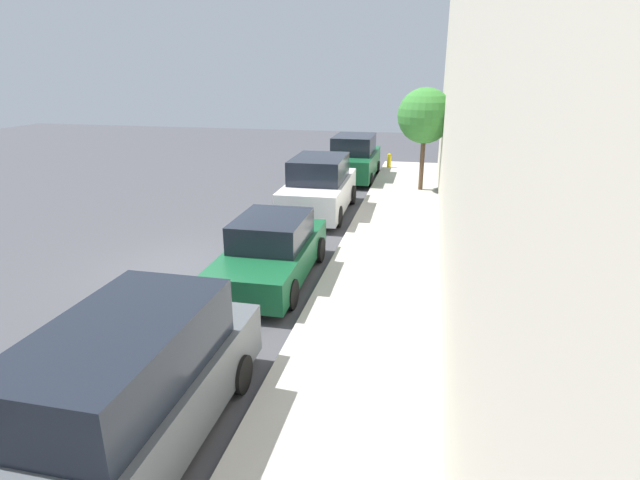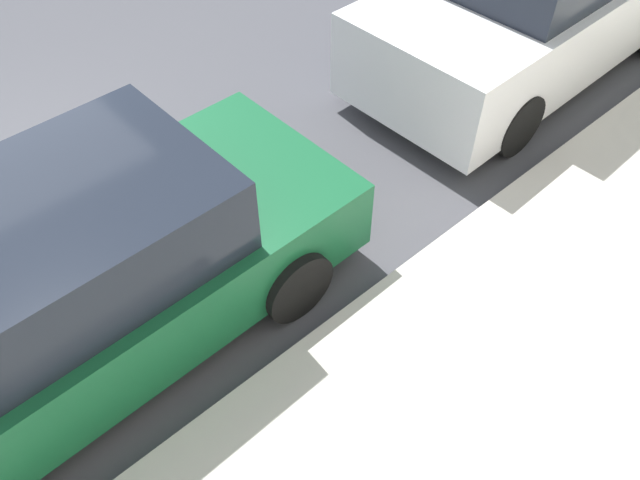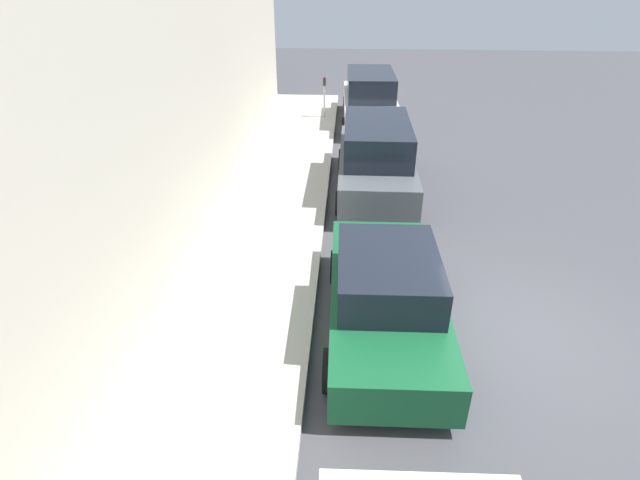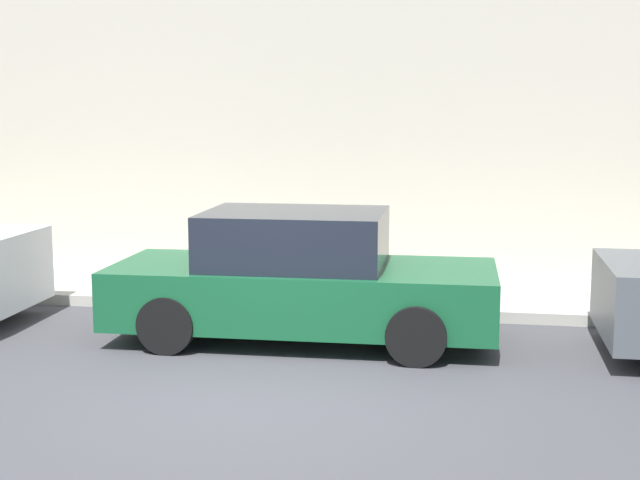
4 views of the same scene
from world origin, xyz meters
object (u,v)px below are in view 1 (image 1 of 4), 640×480
Objects in this scene: parked_sedan_third at (272,251)px; parked_suv_fourth at (319,187)px; parked_minivan_second at (127,391)px; parked_suv_fifth at (354,159)px; fire_hydrant at (389,160)px; street_tree at (425,116)px.

parked_sedan_third is 0.94× the size of parked_suv_fourth.
parked_suv_fourth is at bearing 90.51° from parked_minivan_second.
parked_minivan_second is at bearing -90.60° from parked_suv_fifth.
parked_suv_fifth is at bearing -120.34° from fire_hydrant.
parked_minivan_second is 1.22× the size of street_tree.
parked_sedan_third is at bearing -96.17° from fire_hydrant.
street_tree is (3.24, 9.77, 2.35)m from parked_sedan_third.
parked_suv_fifth is (0.19, 17.83, 0.01)m from parked_minivan_second.
parked_minivan_second is 7.11× the size of fire_hydrant.
fire_hydrant is at bearing 83.83° from parked_sedan_third.
street_tree is at bearing 78.14° from parked_minivan_second.
parked_suv_fourth is at bearing -101.48° from fire_hydrant.
parked_sedan_third reaches higher than fire_hydrant.
parked_minivan_second is 1.08× the size of parked_sedan_third.
street_tree reaches higher than parked_suv_fourth.
parked_sedan_third is 6.57× the size of fire_hydrant.
parked_minivan_second is 11.83m from parked_suv_fourth.
street_tree is 5.55m from fire_hydrant.
parked_suv_fourth reaches higher than parked_sedan_third.
street_tree reaches higher than parked_minivan_second.
parked_sedan_third is 0.94× the size of parked_suv_fifth.
parked_minivan_second is 16.13m from street_tree.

